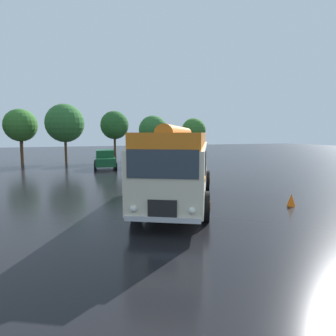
% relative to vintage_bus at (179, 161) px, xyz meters
% --- Properties ---
extents(ground_plane, '(120.00, 120.00, 0.00)m').
position_rel_vintage_bus_xyz_m(ground_plane, '(-0.08, 0.47, -1.89)').
color(ground_plane, black).
extents(vintage_bus, '(6.85, 10.07, 3.49)m').
position_rel_vintage_bus_xyz_m(vintage_bus, '(0.00, 0.00, 0.00)').
color(vintage_bus, beige).
rests_on(vintage_bus, ground).
extents(car_near_left, '(2.31, 4.36, 1.66)m').
position_rel_vintage_bus_xyz_m(car_near_left, '(-1.41, 14.41, -1.05)').
color(car_near_left, '#144C28').
rests_on(car_near_left, ground).
extents(car_mid_left, '(2.36, 4.38, 1.66)m').
position_rel_vintage_bus_xyz_m(car_mid_left, '(1.79, 14.00, -1.05)').
color(car_mid_left, '#B7BABF').
rests_on(car_mid_left, ground).
extents(tree_left_of_centre, '(3.40, 3.40, 5.69)m').
position_rel_vintage_bus_xyz_m(tree_left_of_centre, '(-9.09, 21.95, 2.14)').
color(tree_left_of_centre, '#4C3823').
rests_on(tree_left_of_centre, ground).
extents(tree_centre, '(4.02, 4.02, 6.22)m').
position_rel_vintage_bus_xyz_m(tree_centre, '(-4.71, 20.65, 2.27)').
color(tree_centre, '#4C3823').
rests_on(tree_centre, ground).
extents(tree_right_of_centre, '(3.14, 3.14, 5.62)m').
position_rel_vintage_bus_xyz_m(tree_right_of_centre, '(0.70, 20.74, 2.12)').
color(tree_right_of_centre, '#4C3823').
rests_on(tree_right_of_centre, ground).
extents(tree_far_right, '(3.50, 3.50, 5.29)m').
position_rel_vintage_bus_xyz_m(tree_far_right, '(5.49, 22.31, 1.58)').
color(tree_far_right, '#4C3823').
rests_on(tree_far_right, ground).
extents(tree_extra_right, '(2.97, 2.97, 4.99)m').
position_rel_vintage_bus_xyz_m(tree_extra_right, '(10.36, 21.00, 1.60)').
color(tree_extra_right, '#4C3823').
rests_on(tree_extra_right, ground).
extents(traffic_cone, '(0.36, 0.36, 0.55)m').
position_rel_vintage_bus_xyz_m(traffic_cone, '(4.29, -2.59, -1.62)').
color(traffic_cone, orange).
rests_on(traffic_cone, ground).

